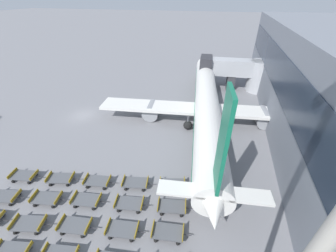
% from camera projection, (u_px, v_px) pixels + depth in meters
% --- Properties ---
extents(ground_plane, '(500.00, 500.00, 0.00)m').
position_uv_depth(ground_plane, '(83.00, 115.00, 35.71)').
color(ground_plane, gray).
extents(jet_bridge, '(14.98, 5.54, 6.67)m').
position_uv_depth(jet_bridge, '(241.00, 72.00, 43.30)').
color(jet_bridge, '#B2B5BA').
rests_on(jet_bridge, ground_plane).
extents(airplane, '(34.17, 43.32, 13.01)m').
position_uv_depth(airplane, '(207.00, 103.00, 32.96)').
color(airplane, white).
rests_on(airplane, ground_plane).
extents(baggage_dolly_row_near_col_b, '(3.50, 2.02, 0.92)m').
position_uv_depth(baggage_dolly_row_near_col_b, '(12.00, 252.00, 16.41)').
color(baggage_dolly_row_near_col_b, '#515459').
rests_on(baggage_dolly_row_near_col_b, ground_plane).
extents(baggage_dolly_row_mid_a_col_b, '(3.50, 2.09, 0.92)m').
position_uv_depth(baggage_dolly_row_mid_a_col_b, '(29.00, 224.00, 18.41)').
color(baggage_dolly_row_mid_a_col_b, '#515459').
rests_on(baggage_dolly_row_mid_a_col_b, ground_plane).
extents(baggage_dolly_row_mid_a_col_c, '(3.49, 1.90, 0.92)m').
position_uv_depth(baggage_dolly_row_mid_a_col_c, '(75.00, 226.00, 18.27)').
color(baggage_dolly_row_mid_a_col_c, '#515459').
rests_on(baggage_dolly_row_mid_a_col_c, ground_plane).
extents(baggage_dolly_row_mid_a_col_d, '(3.49, 1.91, 0.92)m').
position_uv_depth(baggage_dolly_row_mid_a_col_d, '(123.00, 230.00, 17.96)').
color(baggage_dolly_row_mid_a_col_d, '#515459').
rests_on(baggage_dolly_row_mid_a_col_d, ground_plane).
extents(baggage_dolly_row_mid_a_col_e, '(3.48, 1.89, 0.92)m').
position_uv_depth(baggage_dolly_row_mid_a_col_e, '(168.00, 232.00, 17.76)').
color(baggage_dolly_row_mid_a_col_e, '#515459').
rests_on(baggage_dolly_row_mid_a_col_e, ground_plane).
extents(baggage_dolly_row_mid_b_col_a, '(3.50, 2.02, 0.92)m').
position_uv_depth(baggage_dolly_row_mid_b_col_a, '(5.00, 197.00, 20.87)').
color(baggage_dolly_row_mid_b_col_a, '#515459').
rests_on(baggage_dolly_row_mid_b_col_a, ground_plane).
extents(baggage_dolly_row_mid_b_col_b, '(3.50, 1.97, 0.92)m').
position_uv_depth(baggage_dolly_row_mid_b_col_b, '(47.00, 198.00, 20.69)').
color(baggage_dolly_row_mid_b_col_b, '#515459').
rests_on(baggage_dolly_row_mid_b_col_b, ground_plane).
extents(baggage_dolly_row_mid_b_col_c, '(3.49, 1.91, 0.92)m').
position_uv_depth(baggage_dolly_row_mid_b_col_c, '(87.00, 200.00, 20.53)').
color(baggage_dolly_row_mid_b_col_c, '#515459').
rests_on(baggage_dolly_row_mid_b_col_c, ground_plane).
extents(baggage_dolly_row_mid_b_col_d, '(3.49, 1.95, 0.92)m').
position_uv_depth(baggage_dolly_row_mid_b_col_d, '(129.00, 204.00, 20.18)').
color(baggage_dolly_row_mid_b_col_d, '#515459').
rests_on(baggage_dolly_row_mid_b_col_d, ground_plane).
extents(baggage_dolly_row_mid_b_col_e, '(3.50, 1.97, 0.92)m').
position_uv_depth(baggage_dolly_row_mid_b_col_e, '(172.00, 207.00, 19.88)').
color(baggage_dolly_row_mid_b_col_e, '#515459').
rests_on(baggage_dolly_row_mid_b_col_e, ground_plane).
extents(baggage_dolly_row_far_col_a, '(3.49, 1.95, 0.92)m').
position_uv_depth(baggage_dolly_row_far_col_a, '(24.00, 176.00, 23.25)').
color(baggage_dolly_row_far_col_a, '#515459').
rests_on(baggage_dolly_row_far_col_a, ground_plane).
extents(baggage_dolly_row_far_col_b, '(3.50, 2.14, 0.92)m').
position_uv_depth(baggage_dolly_row_far_col_b, '(61.00, 178.00, 22.91)').
color(baggage_dolly_row_far_col_b, '#515459').
rests_on(baggage_dolly_row_far_col_b, ground_plane).
extents(baggage_dolly_row_far_col_c, '(3.49, 1.94, 0.92)m').
position_uv_depth(baggage_dolly_row_far_col_c, '(98.00, 181.00, 22.57)').
color(baggage_dolly_row_far_col_c, '#515459').
rests_on(baggage_dolly_row_far_col_c, ground_plane).
extents(baggage_dolly_row_far_col_d, '(3.50, 2.00, 0.92)m').
position_uv_depth(baggage_dolly_row_far_col_d, '(135.00, 183.00, 22.37)').
color(baggage_dolly_row_far_col_d, '#515459').
rests_on(baggage_dolly_row_far_col_d, ground_plane).
extents(baggage_dolly_row_far_col_e, '(3.50, 2.13, 0.92)m').
position_uv_depth(baggage_dolly_row_far_col_e, '(172.00, 184.00, 22.19)').
color(baggage_dolly_row_far_col_e, '#515459').
rests_on(baggage_dolly_row_far_col_e, ground_plane).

